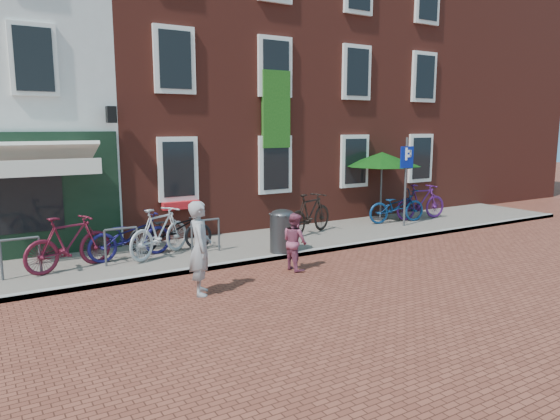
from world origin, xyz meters
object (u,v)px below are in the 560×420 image
boy (295,242)px  bicycle_7 (421,202)px  bicycle_3 (160,232)px  parasol (382,157)px  bicycle_4 (171,230)px  bicycle_1 (69,243)px  woman (200,248)px  bicycle_2 (130,236)px  parking_sign (406,170)px  bicycle_5 (310,214)px  bicycle_6 (397,206)px  litter_bin (282,229)px

boy → bicycle_7: bicycle_7 is taller
bicycle_3 → bicycle_7: (8.86, 0.30, 0.00)m
parasol → bicycle_4: bearing=-174.8°
boy → bicycle_1: 4.81m
woman → bicycle_7: woman is taller
boy → bicycle_3: bearing=42.1°
bicycle_2 → bicycle_7: (9.49, 0.10, 0.06)m
parking_sign → bicycle_4: parking_sign is taller
parking_sign → bicycle_5: parking_sign is taller
parking_sign → bicycle_1: 9.69m
bicycle_2 → bicycle_4: same height
bicycle_2 → bicycle_3: size_ratio=1.03×
bicycle_7 → parking_sign: bearing=119.4°
parking_sign → bicycle_3: size_ratio=1.39×
bicycle_3 → bicycle_5: (4.47, 0.29, 0.00)m
bicycle_6 → bicycle_7: (1.06, -0.01, 0.06)m
litter_bin → bicycle_5: size_ratio=0.58×
bicycle_3 → bicycle_5: bearing=-116.0°
woman → boy: bearing=-58.4°
parking_sign → litter_bin: bearing=-169.8°
boy → bicycle_5: bicycle_5 is taller
bicycle_4 → bicycle_1: bearing=108.4°
parasol → bicycle_2: 8.55m
bicycle_2 → woman: bearing=-178.3°
bicycle_7 → parasol: bearing=65.0°
parking_sign → bicycle_3: 7.71m
parasol → bicycle_4: 7.55m
parking_sign → boy: size_ratio=2.13×
bicycle_2 → bicycle_7: 9.50m
bicycle_1 → bicycle_3: size_ratio=1.00×
bicycle_5 → parasol: bearing=-98.5°
bicycle_3 → bicycle_2: bearing=43.0°
litter_bin → bicycle_4: bearing=148.2°
woman → bicycle_6: 8.50m
parasol → bicycle_2: size_ratio=1.23×
parking_sign → bicycle_3: (-7.62, 0.23, -1.14)m
bicycle_4 → bicycle_6: same height
bicycle_4 → bicycle_5: size_ratio=1.03×
bicycle_5 → bicycle_6: bicycle_5 is taller
litter_bin → bicycle_5: (1.78, 1.41, 0.01)m
parking_sign → bicycle_6: bearing=71.3°
litter_bin → bicycle_4: (-2.30, 1.43, -0.05)m
bicycle_2 → bicycle_6: same height
boy → bicycle_5: bearing=-42.9°
parking_sign → bicycle_7: size_ratio=1.39×
bicycle_6 → parking_sign: bearing=170.6°
boy → bicycle_6: boy is taller
parasol → bicycle_3: bearing=-172.8°
parking_sign → parasol: 1.26m
woman → bicycle_4: woman is taller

